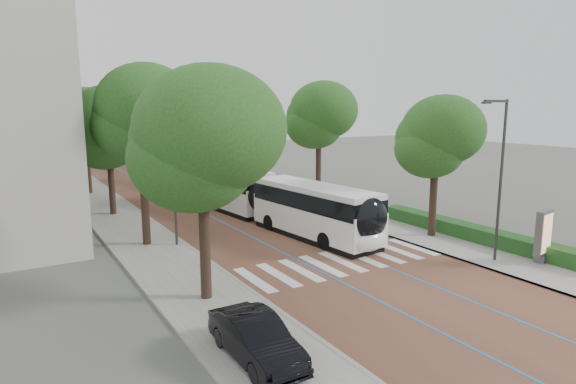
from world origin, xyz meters
The scene contains 21 objects.
ground centered at (0.00, 0.00, 0.00)m, with size 160.00×160.00×0.00m, color #51544C.
road centered at (0.00, 40.00, 0.01)m, with size 11.00×140.00×0.02m, color brown.
sidewalk_left centered at (-7.50, 40.00, 0.06)m, with size 4.00×140.00×0.12m, color gray.
sidewalk_right centered at (7.50, 40.00, 0.06)m, with size 4.00×140.00×0.12m, color gray.
kerb_left centered at (-5.60, 40.00, 0.06)m, with size 0.20×140.00×0.14m, color gray.
kerb_right centered at (5.60, 40.00, 0.06)m, with size 0.20×140.00×0.14m, color gray.
zebra_crossing centered at (0.20, 1.00, 0.03)m, with size 10.55×3.60×0.01m.
lane_line_left centered at (-1.60, 40.00, 0.02)m, with size 0.12×126.00×0.01m, color #2269AD.
lane_line_right centered at (1.60, 40.00, 0.02)m, with size 0.12×126.00×0.01m, color #2269AD.
hedge centered at (9.10, 0.00, 0.52)m, with size 1.20×14.00×0.80m, color #174319.
streetlight_near centered at (6.62, -3.00, 4.82)m, with size 1.82×0.20×8.00m.
streetlight_far centered at (6.62, 22.00, 4.82)m, with size 1.82×0.20×8.00m.
lamp_post_left centered at (-6.10, 8.00, 4.12)m, with size 0.14×0.14×8.00m, color #323235.
trees_left centered at (-7.50, 26.85, 6.53)m, with size 6.38×61.13×9.51m.
trees_right centered at (7.70, 23.08, 6.30)m, with size 5.43×47.07×9.18m.
lead_bus centered at (1.18, 9.35, 1.63)m, with size 4.27×18.55×3.20m.
bus_queued_0 centered at (2.37, 25.65, 1.62)m, with size 2.77×12.45×3.20m.
bus_queued_1 centered at (2.08, 38.29, 1.62)m, with size 2.62×12.42×3.20m.
bus_queued_2 centered at (2.22, 51.57, 1.62)m, with size 3.18×12.51×3.20m.
ad_panel centered at (8.44, -4.43, 1.50)m, with size 1.31×0.58×2.63m.
parked_car centered at (-8.02, -5.39, 0.81)m, with size 1.46×4.20×1.38m, color black.
Camera 1 is at (-14.24, -17.57, 7.79)m, focal length 30.00 mm.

